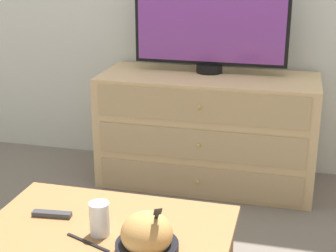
{
  "coord_description": "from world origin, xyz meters",
  "views": [
    {
      "loc": [
        0.55,
        -3.12,
        1.33
      ],
      "look_at": [
        0.1,
        -1.35,
        0.7
      ],
      "focal_mm": 55.0,
      "sensor_mm": 36.0,
      "label": 1
    }
  ],
  "objects": [
    {
      "name": "ground_plane",
      "position": [
        0.0,
        0.0,
        0.0
      ],
      "size": [
        12.0,
        12.0,
        0.0
      ],
      "primitive_type": "plane",
      "color": "#70665B"
    },
    {
      "name": "dresser",
      "position": [
        0.07,
        -0.29,
        0.33
      ],
      "size": [
        1.24,
        0.53,
        0.65
      ],
      "color": "tan",
      "rests_on": "ground_plane"
    },
    {
      "name": "tv",
      "position": [
        0.06,
        -0.2,
        0.95
      ],
      "size": [
        0.89,
        0.15,
        0.57
      ],
      "color": "black",
      "rests_on": "dresser"
    },
    {
      "name": "coffee_table",
      "position": [
        -0.03,
        -1.73,
        0.37
      ],
      "size": [
        0.84,
        0.64,
        0.43
      ],
      "color": "#9E6B3D",
      "rests_on": "ground_plane"
    },
    {
      "name": "takeout_bowl",
      "position": [
        0.14,
        -1.79,
        0.49
      ],
      "size": [
        0.2,
        0.2,
        0.18
      ],
      "color": "black",
      "rests_on": "coffee_table"
    },
    {
      "name": "drink_cup",
      "position": [
        -0.04,
        -1.72,
        0.48
      ],
      "size": [
        0.07,
        0.07,
        0.11
      ],
      "color": "white",
      "rests_on": "coffee_table"
    },
    {
      "name": "knife",
      "position": [
        -0.06,
        -1.79,
        0.44
      ],
      "size": [
        0.17,
        0.08,
        0.01
      ],
      "color": "black",
      "rests_on": "coffee_table"
    },
    {
      "name": "remote_control",
      "position": [
        -0.25,
        -1.65,
        0.44
      ],
      "size": [
        0.14,
        0.04,
        0.02
      ],
      "color": "#38383D",
      "rests_on": "coffee_table"
    }
  ]
}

